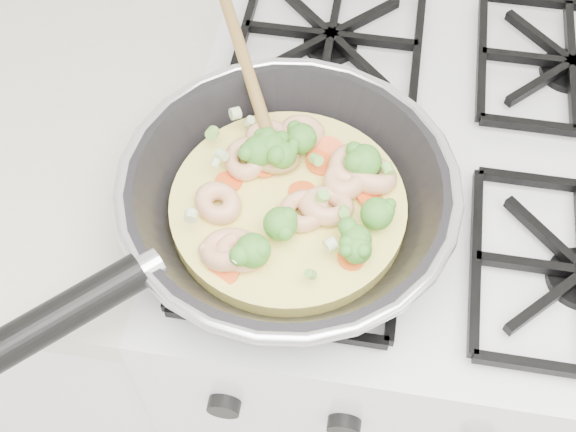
# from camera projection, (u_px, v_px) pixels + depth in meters

# --- Properties ---
(stove) EXTENTS (0.60, 0.60, 0.92)m
(stove) POSITION_uv_depth(u_px,v_px,m) (396.00, 317.00, 1.24)
(stove) COLOR silver
(stove) RESTS_ON ground
(skillet) EXTENTS (0.44, 0.53, 0.09)m
(skillet) POSITION_uv_depth(u_px,v_px,m) (285.00, 200.00, 0.76)
(skillet) COLOR black
(skillet) RESTS_ON stove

